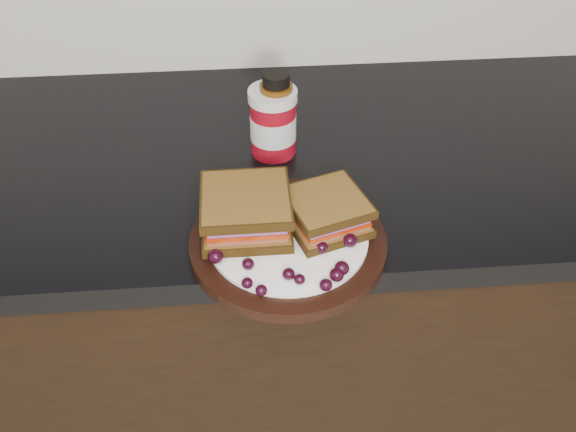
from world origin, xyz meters
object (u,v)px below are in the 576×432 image
sandwich_left (246,211)px  oil_bottle (277,114)px  condiment_jar (273,122)px  plate (288,243)px

sandwich_left → oil_bottle: 0.23m
sandwich_left → condiment_jar: size_ratio=1.06×
condiment_jar → sandwich_left: bearing=-103.5°
sandwich_left → oil_bottle: oil_bottle is taller
plate → oil_bottle: size_ratio=1.91×
plate → sandwich_left: size_ratio=2.25×
sandwich_left → plate: bearing=-22.9°
plate → condiment_jar: 0.24m
plate → condiment_jar: condiment_jar is taller
plate → condiment_jar: (-0.01, 0.24, 0.05)m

